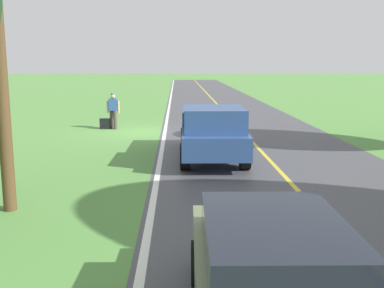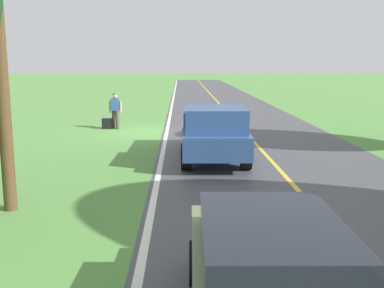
# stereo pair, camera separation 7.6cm
# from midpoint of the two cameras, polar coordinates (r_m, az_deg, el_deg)

# --- Properties ---
(ground_plane) EXTENTS (200.00, 200.00, 0.00)m
(ground_plane) POSITION_cam_midpoint_polar(r_m,az_deg,el_deg) (21.28, -6.32, 1.49)
(ground_plane) COLOR #568E42
(road_surface) EXTENTS (7.59, 120.00, 0.00)m
(road_surface) POSITION_cam_midpoint_polar(r_m,az_deg,el_deg) (21.43, 6.21, 1.56)
(road_surface) COLOR #47474C
(road_surface) RESTS_ON ground
(lane_edge_line) EXTENTS (0.16, 117.60, 0.00)m
(lane_edge_line) POSITION_cam_midpoint_polar(r_m,az_deg,el_deg) (21.22, -3.50, 1.52)
(lane_edge_line) COLOR silver
(lane_edge_line) RESTS_ON ground
(lane_centre_line) EXTENTS (0.14, 117.60, 0.00)m
(lane_centre_line) POSITION_cam_midpoint_polar(r_m,az_deg,el_deg) (21.43, 6.21, 1.56)
(lane_centre_line) COLOR gold
(lane_centre_line) RESTS_ON ground
(hitchhiker_walking) EXTENTS (0.62, 0.52, 1.75)m
(hitchhiker_walking) POSITION_cam_midpoint_polar(r_m,az_deg,el_deg) (22.43, -9.85, 4.37)
(hitchhiker_walking) COLOR #4C473D
(hitchhiker_walking) RESTS_ON ground
(suitcase_carried) EXTENTS (0.47, 0.22, 0.51)m
(suitcase_carried) POSITION_cam_midpoint_polar(r_m,az_deg,el_deg) (22.51, -10.89, 2.50)
(suitcase_carried) COLOR black
(suitcase_carried) RESTS_ON ground
(pickup_truck_passing) EXTENTS (2.17, 5.43, 1.82)m
(pickup_truck_passing) POSITION_cam_midpoint_polar(r_m,az_deg,el_deg) (15.09, 2.41, 1.66)
(pickup_truck_passing) COLOR #2D4C84
(pickup_truck_passing) RESTS_ON ground
(sedan_ahead_same_lane) EXTENTS (2.00, 4.44, 1.41)m
(sedan_ahead_same_lane) POSITION_cam_midpoint_polar(r_m,az_deg,el_deg) (5.56, 10.03, -16.24)
(sedan_ahead_same_lane) COLOR #66754C
(sedan_ahead_same_lane) RESTS_ON ground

